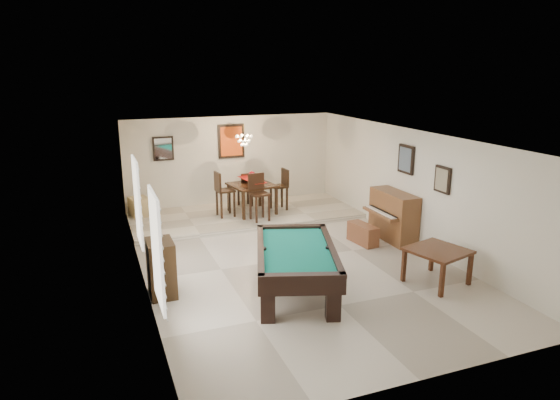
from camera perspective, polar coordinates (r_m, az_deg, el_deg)
ground_plane at (r=10.61m, az=1.17°, el=-6.85°), size 6.00×9.00×0.02m
wall_back at (r=14.36m, az=-5.58°, el=4.35°), size 6.00×0.04×2.60m
wall_front at (r=6.50m, az=16.53°, el=-9.68°), size 6.00×0.04×2.60m
wall_left at (r=9.52m, az=-15.77°, el=-1.68°), size 0.04×9.00×2.60m
wall_right at (r=11.63m, az=15.03°, el=1.37°), size 0.04×9.00×2.60m
ceiling at (r=9.94m, az=1.25°, el=7.25°), size 6.00×9.00×0.04m
dining_step at (r=13.49m, az=-4.03°, el=-1.74°), size 6.00×2.50×0.12m
window_left_front at (r=7.41m, az=-13.91°, el=-5.52°), size 0.06×1.00×1.70m
window_left_rear at (r=10.08m, az=-15.98°, el=-0.19°), size 0.06×1.00×1.70m
pool_table at (r=8.97m, az=1.82°, el=-8.13°), size 2.08×2.81×0.84m
square_table at (r=9.84m, az=17.47°, el=-7.23°), size 1.20×1.20×0.67m
upright_piano at (r=11.85m, az=12.29°, el=-1.85°), size 0.77×1.37×1.15m
piano_bench at (r=11.62m, az=9.44°, el=-3.84°), size 0.41×0.85×0.45m
apothecary_chest at (r=9.12m, az=-13.42°, el=-7.58°), size 0.45×0.67×1.01m
dining_table at (r=13.39m, az=-3.21°, el=0.43°), size 1.25×1.25×0.91m
flower_vase at (r=13.26m, az=-3.25°, el=2.82°), size 0.16×0.16×0.23m
dining_chair_south at (r=12.68m, az=-2.35°, el=0.28°), size 0.49×0.49×1.20m
dining_chair_north at (r=14.05m, az=-4.01°, el=1.25°), size 0.40×0.40×0.97m
dining_chair_west at (r=13.11m, az=-6.27°, el=0.69°), size 0.48×0.48×1.19m
dining_chair_east at (r=13.65m, az=-0.13°, el=1.21°), size 0.44×0.44×1.12m
corner_bench at (r=13.65m, az=-15.78°, el=-0.75°), size 0.56×0.64×0.49m
chandelier at (r=12.99m, az=-4.13°, el=7.27°), size 0.44×0.44×0.60m
back_painting at (r=14.23m, az=-5.60°, el=6.70°), size 0.75×0.06×0.95m
back_mirror at (r=13.87m, az=-13.21°, el=5.74°), size 0.55×0.06×0.65m
right_picture_upper at (r=11.73m, az=14.22°, el=4.53°), size 0.06×0.55×0.65m
right_picture_lower at (r=10.75m, az=18.09°, el=2.23°), size 0.06×0.45×0.55m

